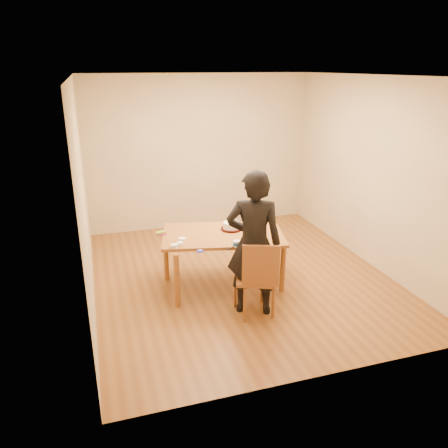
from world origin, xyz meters
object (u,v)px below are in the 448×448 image
object	(u,v)px
dining_table	(223,235)
cake_plate	(231,229)
cake	(231,226)
person	(254,244)
dining_chair	(254,279)

from	to	relation	value
dining_table	cake_plate	xyz separation A→B (m)	(0.15, 0.11, 0.03)
cake	person	bearing A→B (deg)	-90.07
dining_chair	cake	distance (m)	0.95
dining_table	cake_plate	bearing A→B (deg)	48.31
dining_table	cake	xyz separation A→B (m)	(0.15, 0.11, 0.08)
dining_table	person	distance (m)	0.76
cake_plate	cake	xyz separation A→B (m)	(0.00, 0.00, 0.05)
dining_chair	person	world-z (taller)	person
dining_chair	cake_plate	world-z (taller)	cake_plate
dining_chair	person	size ratio (longest dim) A/B	0.24
dining_table	dining_chair	world-z (taller)	dining_table
cake_plate	person	world-z (taller)	person
dining_chair	person	xyz separation A→B (m)	(-0.00, 0.05, 0.43)
person	dining_chair	bearing A→B (deg)	112.49
dining_table	dining_chair	xyz separation A→B (m)	(0.15, -0.78, -0.28)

